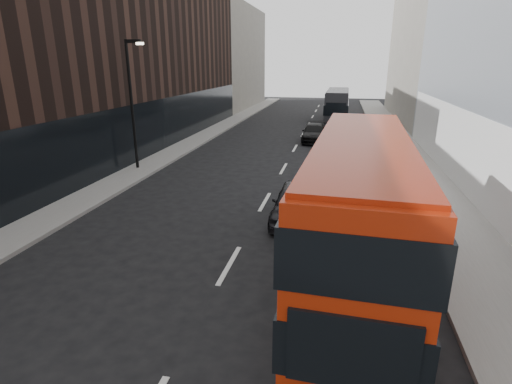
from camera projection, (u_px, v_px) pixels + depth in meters
The scene contains 11 objects.
sidewalk_right at pixel (405, 155), 26.74m from camera, with size 3.00×80.00×0.15m, color slate.
sidewalk_left at pixel (187, 145), 29.75m from camera, with size 2.00×80.00×0.15m, color slate.
building_victorian at pixel (429, 24), 40.69m from camera, with size 6.50×24.00×21.00m.
building_left_mid at pixel (164, 49), 32.93m from camera, with size 5.00×24.00×14.00m, color black.
building_left_far at pixel (233, 58), 53.56m from camera, with size 5.00×20.00×13.00m, color slate.
street_lamp at pixel (132, 97), 22.01m from camera, with size 1.06×0.22×7.00m.
red_bus at pixel (358, 207), 10.66m from camera, with size 2.93×10.49×4.20m.
grey_bus at pixel (337, 104), 42.60m from camera, with size 2.48×9.95×3.20m.
car_a at pixel (295, 202), 15.78m from camera, with size 1.69×4.20×1.43m, color black.
car_b at pixel (344, 140), 28.24m from camera, with size 1.63×4.69×1.54m, color gray.
car_c at pixel (314, 133), 31.52m from camera, with size 1.87×4.61×1.34m, color black.
Camera 1 is at (3.07, -2.68, 6.01)m, focal length 28.00 mm.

